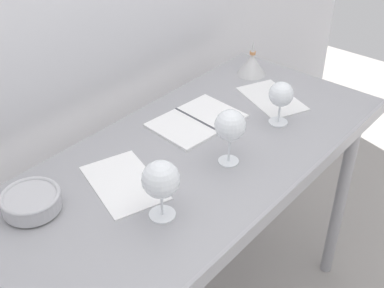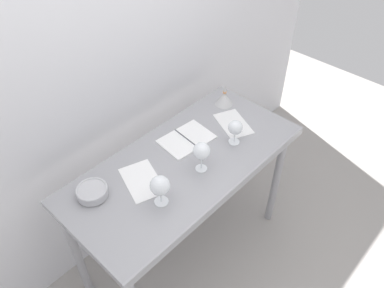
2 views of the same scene
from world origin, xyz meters
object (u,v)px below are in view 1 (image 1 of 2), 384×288
Objects in this scene: wine_glass_near_center at (230,127)px; tasting_bowl at (31,201)px; wine_glass_near_right at (281,95)px; wine_glass_near_left at (161,181)px; open_notebook at (197,121)px; decanter_funnel at (252,64)px; tasting_sheet_upper at (124,183)px; tasting_sheet_lower at (271,98)px.

wine_glass_near_center is 0.59m from tasting_bowl.
wine_glass_near_left is at bearing -178.61° from wine_glass_near_right.
wine_glass_near_center is at bearing -112.16° from open_notebook.
tasting_bowl is 1.05m from decanter_funnel.
tasting_sheet_upper is at bearing -23.48° from tasting_bowl.
open_notebook is 2.01× the size of tasting_bowl.
wine_glass_near_left is 0.66× the size of tasting_sheet_lower.
tasting_sheet_upper is (-0.57, 0.16, -0.10)m from wine_glass_near_right.
decanter_funnel is (1.05, 0.02, 0.01)m from tasting_bowl.
wine_glass_near_center is 0.28m from open_notebook.
wine_glass_near_left is 1.07× the size of tasting_bowl.
tasting_bowl reaches higher than open_notebook.
tasting_sheet_lower is (0.72, 0.12, -0.11)m from wine_glass_near_left.
wine_glass_near_center is 1.12× the size of tasting_bowl.
decanter_funnel reaches higher than tasting_bowl.
decanter_funnel is at bearing 79.47° from tasting_sheet_lower.
tasting_bowl is (-0.81, 0.26, -0.08)m from wine_glass_near_right.
decanter_funnel is at bearing 19.35° from wine_glass_near_left.
tasting_sheet_lower is 1.85× the size of decanter_funnel.
wine_glass_near_left reaches higher than tasting_sheet_lower.
wine_glass_near_left is 0.90m from decanter_funnel.
wine_glass_near_right is 0.29m from wine_glass_near_center.
wine_glass_near_left is at bearing -145.84° from open_notebook.
decanter_funnel reaches higher than tasting_sheet_upper.
wine_glass_near_center is at bearing -11.95° from tasting_sheet_upper.
decanter_funnel is (0.81, 0.12, 0.04)m from tasting_sheet_upper.
open_notebook is 0.40m from tasting_sheet_upper.
wine_glass_near_right is 0.85× the size of wine_glass_near_center.
wine_glass_near_center is 0.69× the size of tasting_sheet_lower.
wine_glass_near_right reaches higher than open_notebook.
wine_glass_near_center is 0.66× the size of tasting_sheet_upper.
wine_glass_near_center is at bearing -151.90° from decanter_funnel.
wine_glass_near_center is 0.31m from wine_glass_near_left.
wine_glass_near_left is at bearing -146.31° from tasting_sheet_lower.
tasting_sheet_lower is at bearing 15.22° from wine_glass_near_center.
wine_glass_near_center reaches higher than tasting_sheet_upper.
tasting_sheet_upper is (-0.28, 0.17, -0.13)m from wine_glass_near_center.
tasting_bowl is (-0.93, 0.16, 0.03)m from tasting_sheet_lower.
tasting_bowl is at bearing 152.27° from wine_glass_near_center.
decanter_funnel reaches higher than tasting_sheet_lower.
wine_glass_near_left reaches higher than tasting_sheet_upper.
open_notebook is at bearing -4.38° from tasting_bowl.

